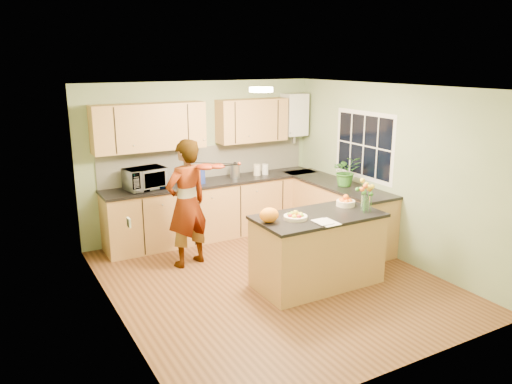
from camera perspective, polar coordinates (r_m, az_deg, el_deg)
floor at (r=6.69m, az=1.83°, el=-10.07°), size 4.50×4.50×0.00m
ceiling at (r=6.07m, az=2.02°, el=11.86°), size 4.00×4.50×0.02m
wall_back at (r=8.22m, az=-6.24°, el=3.77°), size 4.00×0.02×2.50m
wall_front at (r=4.58m, az=16.73°, el=-5.78°), size 4.00×0.02×2.50m
wall_left at (r=5.53m, az=-16.10°, el=-2.18°), size 0.02×4.50×2.50m
wall_right at (r=7.47m, az=15.17°, el=2.22°), size 0.02×4.50×2.50m
back_counter at (r=8.18m, az=-4.61°, el=-1.87°), size 3.64×0.62×0.94m
right_counter at (r=8.09m, az=9.08°, el=-2.21°), size 0.62×2.24×0.94m
splashback at (r=8.26m, az=-5.55°, el=3.48°), size 3.60×0.02×0.52m
upper_cabinets at (r=7.91m, az=-7.05°, el=7.71°), size 3.20×0.34×0.70m
boiler at (r=8.79m, az=4.42°, el=8.79°), size 0.40×0.30×0.86m
window_right at (r=7.84m, az=12.22°, el=5.21°), size 0.01×1.30×1.05m
light_switch at (r=4.97m, az=-14.33°, el=-3.39°), size 0.02×0.09×0.09m
ceiling_lamp at (r=6.33m, az=0.58°, el=11.64°), size 0.30×0.30×0.07m
peninsula_island at (r=6.47m, az=7.04°, el=-6.55°), size 1.63×0.84×0.94m
fruit_dish at (r=6.11m, az=4.54°, el=-2.72°), size 0.29×0.29×0.10m
orange_bowl at (r=6.74m, az=10.21°, el=-1.06°), size 0.25×0.25×0.15m
flower_vase at (r=6.46m, az=12.50°, el=0.47°), size 0.26×0.26×0.47m
orange_bag at (r=5.96m, az=1.51°, el=-2.65°), size 0.27×0.24×0.18m
papers at (r=6.03m, az=8.10°, el=-3.42°), size 0.22×0.30×0.01m
violinist at (r=6.95m, az=-7.91°, el=-1.31°), size 0.74×0.59×1.80m
violin at (r=6.70m, az=-5.79°, el=2.89°), size 0.66×0.57×0.17m
microwave at (r=7.63m, az=-12.53°, el=1.50°), size 0.64×0.49×0.32m
blue_box at (r=7.89m, az=-7.21°, el=1.93°), size 0.35×0.28×0.26m
kettle at (r=8.20m, az=-2.40°, el=2.49°), size 0.16×0.16×0.30m
jar_cream at (r=8.38m, az=0.11°, el=2.55°), size 0.16×0.16×0.18m
jar_white at (r=8.45m, az=1.04°, el=2.62°), size 0.14×0.14×0.17m
potted_plant at (r=7.75m, az=10.26°, el=2.38°), size 0.54×0.51×0.47m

